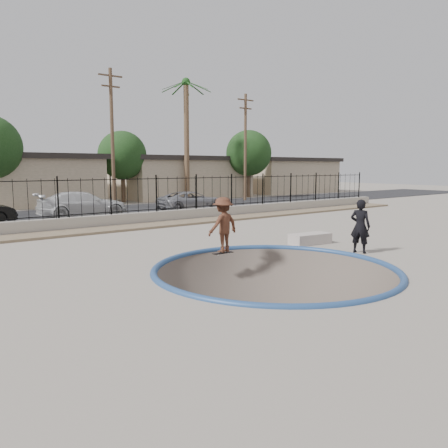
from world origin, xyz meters
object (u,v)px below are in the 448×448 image
skater (223,228)px  videographer (360,226)px  car_c (83,204)px  skateboard (223,253)px  concrete_ledge (310,239)px  car_d (191,201)px

skater → videographer: size_ratio=1.00×
skater → car_c: 13.40m
skateboard → concrete_ledge: bearing=-2.8°
skater → skateboard: skater is taller
videographer → car_d: (3.41, 15.44, -0.25)m
skateboard → car_c: bearing=92.5°
concrete_ledge → skateboard: bearing=173.9°
skateboard → concrete_ledge: size_ratio=0.48×
skater → videographer: (3.86, -2.60, 0.00)m
videographer → car_c: bearing=-5.5°
car_c → car_d: (7.08, -0.56, -0.10)m
skateboard → concrete_ledge: concrete_ledge is taller
skateboard → car_d: car_d is taller
videographer → car_c: videographer is taller
car_c → car_d: car_c is taller
videographer → car_c: (-3.68, 16.00, -0.15)m
skateboard → car_c: (0.18, 13.40, 0.72)m
car_c → car_d: bearing=-90.0°
concrete_ledge → car_d: size_ratio=0.35×
skater → videographer: videographer is taller
skater → car_d: skater is taller
concrete_ledge → car_c: size_ratio=0.32×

